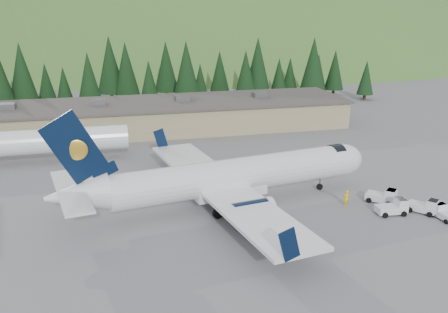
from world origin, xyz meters
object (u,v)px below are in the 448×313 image
Objects in this scene: baggage_tug_c at (444,213)px; baggage_tug_d at (425,207)px; second_airliner at (30,142)px; baggage_tug_b at (384,196)px; airliner at (228,178)px; ramp_worker at (346,198)px; terminal_building at (155,116)px; baggage_tug_a at (394,207)px.

baggage_tug_d is (-1.03, 1.84, 0.10)m from baggage_tug_c.
second_airliner reaches higher than baggage_tug_b.
airliner reaches higher than baggage_tug_d.
airliner reaches higher than ramp_worker.
baggage_tug_b is at bearing 161.02° from ramp_worker.
airliner is at bearing -42.97° from second_airliner.
baggage_tug_d is (24.75, -45.61, -1.85)m from terminal_building.
second_airliner is at bearing -141.22° from terminal_building.
baggage_tug_a is at bearing 124.30° from ramp_worker.
baggage_tug_b is 0.05× the size of terminal_building.
second_airliner reaches higher than baggage_tug_a.
second_airliner is at bearing 127.34° from airliner.
terminal_building reaches higher than baggage_tug_b.
terminal_building is at bearing -83.15° from ramp_worker.
terminal_building is at bearing 86.15° from airliner.
airliner is at bearing -148.10° from baggage_tug_d.
second_airliner is at bearing -165.80° from baggage_tug_b.
terminal_building is 51.92m from baggage_tug_d.
airliner is at bearing -145.58° from baggage_tug_b.
baggage_tug_b is at bearing -21.24° from airliner.
airliner is 38.40m from terminal_building.
airliner is 10.88× the size of baggage_tug_d.
baggage_tug_a is at bearing -35.17° from second_airliner.
terminal_building is 20.16× the size of baggage_tug_d.
ramp_worker is at bearing -24.02° from airliner.
terminal_building is at bearing 38.78° from second_airliner.
baggage_tug_c is at bearing -24.32° from baggage_tug_a.
baggage_tug_b is at bearing 82.72° from baggage_tug_a.
baggage_tug_c is (45.69, -31.45, -2.65)m from second_airliner.
ramp_worker reaches higher than baggage_tug_b.
airliner reaches higher than baggage_tug_c.
airliner is 13.08× the size of baggage_tug_c.
baggage_tug_b is at bearing -62.45° from terminal_building.
baggage_tug_b is 47.24m from terminal_building.
baggage_tug_a is at bearing 56.43° from baggage_tug_c.
second_airliner is 49.17m from baggage_tug_b.
airliner is 20.27× the size of ramp_worker.
ramp_worker is (-8.61, 5.87, 0.27)m from baggage_tug_c.
baggage_tug_d is 1.86× the size of ramp_worker.
baggage_tug_c is 0.04× the size of terminal_building.
baggage_tug_c is at bearing -8.84° from baggage_tug_b.
baggage_tug_d is at bearing -33.54° from second_airliner.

